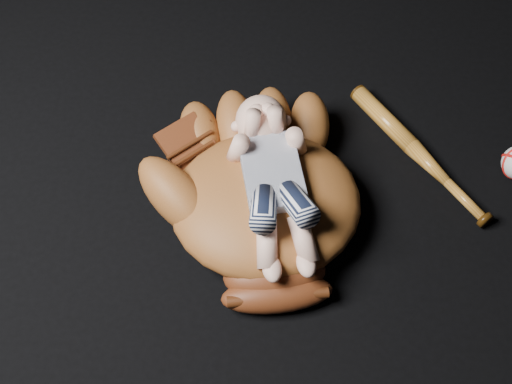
# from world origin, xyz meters

# --- Properties ---
(baseball_glove) EXTENTS (0.53, 0.58, 0.17)m
(baseball_glove) POSITION_xyz_m (-0.10, -0.08, 0.08)
(baseball_glove) COLOR brown
(baseball_glove) RESTS_ON ground
(newborn_baby) EXTENTS (0.24, 0.41, 0.16)m
(newborn_baby) POSITION_xyz_m (-0.08, -0.09, 0.14)
(newborn_baby) COLOR #EBB197
(newborn_baby) RESTS_ON baseball_glove
(baseball_bat) EXTENTS (0.27, 0.37, 0.04)m
(baseball_bat) POSITION_xyz_m (0.23, 0.08, 0.02)
(baseball_bat) COLOR #A96920
(baseball_bat) RESTS_ON ground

